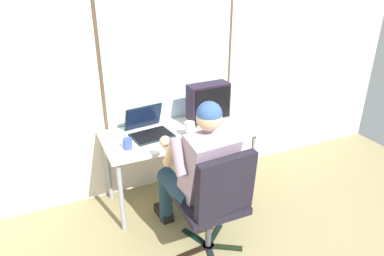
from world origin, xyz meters
TOP-DOWN VIEW (x-y plane):
  - wall_rear at (-0.01, 2.28)m, footprint 5.09×0.08m
  - desk at (-0.25, 1.91)m, footprint 1.43×0.63m
  - office_chair at (-0.31, 1.06)m, footprint 0.54×0.56m
  - person_seated at (-0.33, 1.32)m, footprint 0.56×0.83m
  - crt_monitor at (0.06, 1.95)m, footprint 0.40×0.24m
  - laptop at (-0.54, 1.99)m, footprint 0.40×0.39m
  - wine_glass at (-0.22, 1.76)m, footprint 0.09×0.09m
  - coffee_mug at (-0.79, 1.77)m, footprint 0.08×0.08m

SIDE VIEW (x-z plane):
  - office_chair at x=-0.31m, z-range 0.08..1.05m
  - desk at x=-0.25m, z-range 0.30..1.04m
  - person_seated at x=-0.33m, z-range 0.03..1.32m
  - coffee_mug at x=-0.79m, z-range 0.73..0.83m
  - laptop at x=-0.54m, z-range 0.67..0.92m
  - wine_glass at x=-0.22m, z-range 0.76..0.90m
  - crt_monitor at x=0.06m, z-range 0.76..1.16m
  - wall_rear at x=-0.01m, z-range 0.00..2.67m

